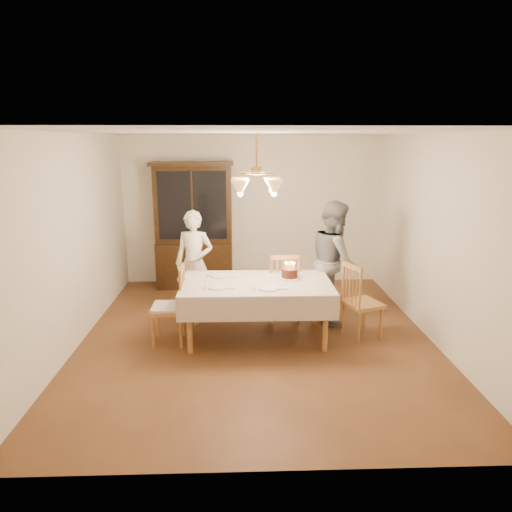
{
  "coord_description": "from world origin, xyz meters",
  "views": [
    {
      "loc": [
        -0.2,
        -5.53,
        2.51
      ],
      "look_at": [
        0.0,
        0.2,
        1.05
      ],
      "focal_mm": 32.0,
      "sensor_mm": 36.0,
      "label": 1
    }
  ],
  "objects_px": {
    "elderly_woman": "(194,263)",
    "china_hutch": "(194,228)",
    "chair_far_side": "(282,290)",
    "birthday_cake": "(290,274)",
    "dining_table": "(257,288)"
  },
  "relations": [
    {
      "from": "birthday_cake",
      "to": "dining_table",
      "type": "bearing_deg",
      "value": -159.59
    },
    {
      "from": "china_hutch",
      "to": "birthday_cake",
      "type": "xyz_separation_m",
      "value": [
        1.44,
        -2.09,
        -0.22
      ]
    },
    {
      "from": "chair_far_side",
      "to": "elderly_woman",
      "type": "xyz_separation_m",
      "value": [
        -1.26,
        0.29,
        0.33
      ]
    },
    {
      "from": "china_hutch",
      "to": "elderly_woman",
      "type": "relative_size",
      "value": 1.4
    },
    {
      "from": "elderly_woman",
      "to": "china_hutch",
      "type": "bearing_deg",
      "value": 107.24
    },
    {
      "from": "dining_table",
      "to": "chair_far_side",
      "type": "xyz_separation_m",
      "value": [
        0.39,
        0.61,
        -0.24
      ]
    },
    {
      "from": "china_hutch",
      "to": "chair_far_side",
      "type": "height_order",
      "value": "china_hutch"
    },
    {
      "from": "china_hutch",
      "to": "birthday_cake",
      "type": "distance_m",
      "value": 2.55
    },
    {
      "from": "dining_table",
      "to": "birthday_cake",
      "type": "distance_m",
      "value": 0.49
    },
    {
      "from": "dining_table",
      "to": "chair_far_side",
      "type": "bearing_deg",
      "value": 57.34
    },
    {
      "from": "china_hutch",
      "to": "elderly_woman",
      "type": "height_order",
      "value": "china_hutch"
    },
    {
      "from": "china_hutch",
      "to": "birthday_cake",
      "type": "bearing_deg",
      "value": -55.47
    },
    {
      "from": "dining_table",
      "to": "china_hutch",
      "type": "relative_size",
      "value": 0.88
    },
    {
      "from": "dining_table",
      "to": "chair_far_side",
      "type": "height_order",
      "value": "chair_far_side"
    },
    {
      "from": "birthday_cake",
      "to": "china_hutch",
      "type": "bearing_deg",
      "value": 124.53
    }
  ]
}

